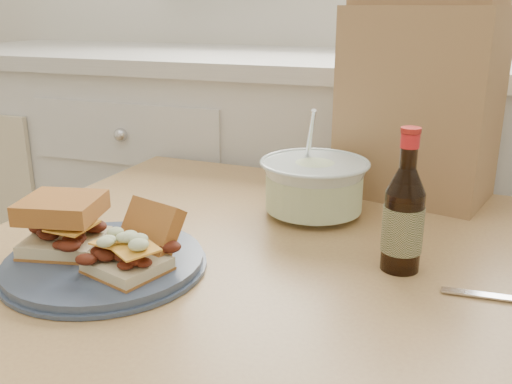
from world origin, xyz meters
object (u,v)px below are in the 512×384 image
(coleslaw_bowl, at_px, (314,188))
(dining_table, at_px, (243,302))
(paper_bag, at_px, (419,104))
(plate, at_px, (105,263))
(beer_bottle, at_px, (403,218))

(coleslaw_bowl, bearing_deg, dining_table, -112.95)
(coleslaw_bowl, relative_size, paper_bag, 0.54)
(plate, xyz_separation_m, coleslaw_bowl, (0.23, 0.32, 0.04))
(dining_table, distance_m, plate, 0.24)
(plate, distance_m, paper_bag, 0.66)
(dining_table, height_order, paper_bag, paper_bag)
(beer_bottle, bearing_deg, plate, -139.60)
(dining_table, bearing_deg, plate, -133.59)
(beer_bottle, height_order, paper_bag, paper_bag)
(dining_table, height_order, beer_bottle, beer_bottle)
(beer_bottle, xyz_separation_m, paper_bag, (-0.02, 0.36, 0.10))
(coleslaw_bowl, xyz_separation_m, beer_bottle, (0.17, -0.17, 0.03))
(dining_table, height_order, coleslaw_bowl, coleslaw_bowl)
(dining_table, bearing_deg, beer_bottle, 1.55)
(dining_table, xyz_separation_m, beer_bottle, (0.24, -0.00, 0.18))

